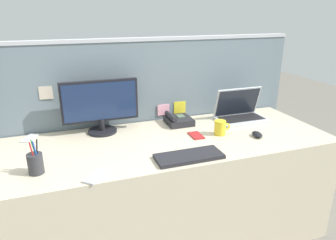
% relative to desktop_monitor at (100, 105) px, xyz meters
% --- Properties ---
extents(ground_plane, '(10.00, 10.00, 0.00)m').
position_rel_desktop_monitor_xyz_m(ground_plane, '(0.40, -0.29, -0.95)').
color(ground_plane, slate).
extents(desk, '(2.13, 0.79, 0.76)m').
position_rel_desktop_monitor_xyz_m(desk, '(0.40, -0.29, -0.58)').
color(desk, beige).
rests_on(desk, ground_plane).
extents(cubicle_divider, '(2.30, 0.08, 1.37)m').
position_rel_desktop_monitor_xyz_m(cubicle_divider, '(0.40, 0.15, -0.26)').
color(cubicle_divider, slate).
rests_on(cubicle_divider, ground_plane).
extents(desktop_monitor, '(0.52, 0.20, 0.36)m').
position_rel_desktop_monitor_xyz_m(desktop_monitor, '(0.00, 0.00, 0.00)').
color(desktop_monitor, black).
rests_on(desktop_monitor, desk).
extents(laptop, '(0.37, 0.23, 0.24)m').
position_rel_desktop_monitor_xyz_m(laptop, '(1.04, -0.09, -0.13)').
color(laptop, silver).
rests_on(laptop, desk).
extents(desk_phone, '(0.18, 0.20, 0.08)m').
position_rel_desktop_monitor_xyz_m(desk_phone, '(0.55, -0.02, -0.17)').
color(desk_phone, '#232328').
rests_on(desk_phone, desk).
extents(keyboard_main, '(0.39, 0.16, 0.02)m').
position_rel_desktop_monitor_xyz_m(keyboard_main, '(0.41, -0.58, -0.19)').
color(keyboard_main, '#232328').
rests_on(keyboard_main, desk).
extents(computer_mouse_right_hand, '(0.08, 0.11, 0.03)m').
position_rel_desktop_monitor_xyz_m(computer_mouse_right_hand, '(0.97, -0.43, -0.18)').
color(computer_mouse_right_hand, black).
rests_on(computer_mouse_right_hand, desk).
extents(pen_cup, '(0.08, 0.08, 0.19)m').
position_rel_desktop_monitor_xyz_m(pen_cup, '(-0.40, -0.47, -0.14)').
color(pen_cup, '#333338').
rests_on(pen_cup, desk).
extents(cell_phone_red_case, '(0.08, 0.13, 0.01)m').
position_rel_desktop_monitor_xyz_m(cell_phone_red_case, '(0.59, -0.29, -0.19)').
color(cell_phone_red_case, '#B22323').
rests_on(cell_phone_red_case, desk).
extents(cell_phone_white_slab, '(0.12, 0.15, 0.01)m').
position_rel_desktop_monitor_xyz_m(cell_phone_white_slab, '(-0.47, 0.03, -0.19)').
color(cell_phone_white_slab, silver).
rests_on(cell_phone_white_slab, desk).
extents(cell_phone_silver_slab, '(0.15, 0.16, 0.01)m').
position_rel_desktop_monitor_xyz_m(cell_phone_silver_slab, '(-0.12, -0.62, -0.19)').
color(cell_phone_silver_slab, '#B7BAC1').
rests_on(cell_phone_silver_slab, desk).
extents(coffee_mug, '(0.12, 0.08, 0.10)m').
position_rel_desktop_monitor_xyz_m(coffee_mug, '(0.75, -0.31, -0.15)').
color(coffee_mug, yellow).
rests_on(coffee_mug, desk).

